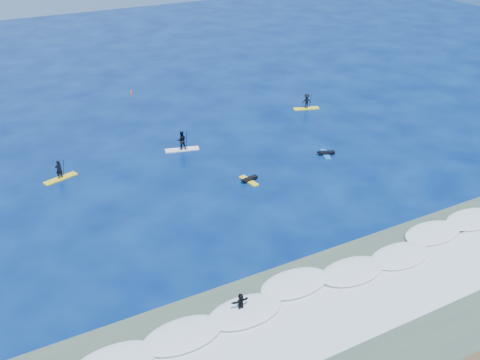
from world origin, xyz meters
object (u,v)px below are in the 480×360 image
sup_paddler_right (307,102)px  wave_surfer (241,304)px  marker_buoy (131,92)px  prone_paddler_near (249,180)px  sup_paddler_center (182,142)px  sup_paddler_left (59,172)px  prone_paddler_far (326,153)px

sup_paddler_right → wave_surfer: (-22.14, -25.68, -0.04)m
marker_buoy → prone_paddler_near: bearing=-85.2°
sup_paddler_center → marker_buoy: bearing=102.9°
sup_paddler_right → prone_paddler_near: 18.22m
sup_paddler_right → marker_buoy: 21.25m
sup_paddler_center → prone_paddler_near: (2.69, -8.43, -0.69)m
prone_paddler_near → marker_buoy: size_ratio=3.45×
sup_paddler_center → sup_paddler_left: bearing=-163.3°
sup_paddler_left → marker_buoy: (12.07, 17.64, -0.37)m
prone_paddler_near → prone_paddler_far: size_ratio=0.97×
prone_paddler_near → prone_paddler_far: prone_paddler_far is taller
prone_paddler_near → wave_surfer: (-8.23, -13.91, 0.61)m
sup_paddler_left → sup_paddler_center: (11.53, 0.39, 0.20)m
sup_paddler_left → prone_paddler_near: size_ratio=1.39×
prone_paddler_near → sup_paddler_left: bearing=51.8°
prone_paddler_far → sup_paddler_center: bearing=78.7°
sup_paddler_center → sup_paddler_right: sup_paddler_center is taller
sup_paddler_right → prone_paddler_near: size_ratio=1.37×
sup_paddler_left → marker_buoy: bearing=38.6°
sup_paddler_center → sup_paddler_right: (16.59, 3.34, -0.05)m
sup_paddler_left → sup_paddler_right: sup_paddler_left is taller
sup_paddler_right → wave_surfer: bearing=-113.0°
sup_paddler_center → prone_paddler_far: bearing=-17.6°
wave_surfer → sup_paddler_left: bearing=105.4°
sup_paddler_left → marker_buoy: sup_paddler_left is taller
prone_paddler_far → prone_paddler_near: bearing=118.1°
sup_paddler_right → wave_surfer: sup_paddler_right is taller
prone_paddler_near → wave_surfer: bearing=140.7°
sup_paddler_center → wave_surfer: sup_paddler_center is taller
sup_paddler_left → sup_paddler_center: size_ratio=0.91×
sup_paddler_center → marker_buoy: 17.26m
sup_paddler_left → sup_paddler_center: sup_paddler_center is taller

